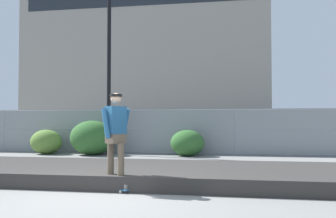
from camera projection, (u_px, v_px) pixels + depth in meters
ground_plane at (94, 198)px, 6.51m from camera, size 120.00×120.00×0.00m
gravel_berm at (128, 173)px, 8.65m from camera, size 13.97×3.31×0.31m
skateboard at (115, 188)px, 7.19m from camera, size 0.78×0.60×0.07m
skater at (116, 133)px, 7.23m from camera, size 0.66×0.61×1.83m
chain_fence at (173, 131)px, 15.20m from camera, size 25.42×0.06×1.85m
street_lamp at (109, 41)px, 15.21m from camera, size 0.44×0.44×7.59m
parked_car_near at (129, 132)px, 18.12m from camera, size 4.52×2.20×1.66m
parked_car_mid at (257, 132)px, 17.17m from camera, size 4.52×2.20×1.66m
library_building at (152, 36)px, 48.17m from camera, size 28.50×14.72×24.77m
shrub_left at (46, 142)px, 15.27m from camera, size 1.30×1.06×1.00m
shrub_center at (92, 138)px, 14.88m from camera, size 1.78×1.46×1.38m
shrub_right at (187, 143)px, 14.36m from camera, size 1.31×1.07×1.01m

